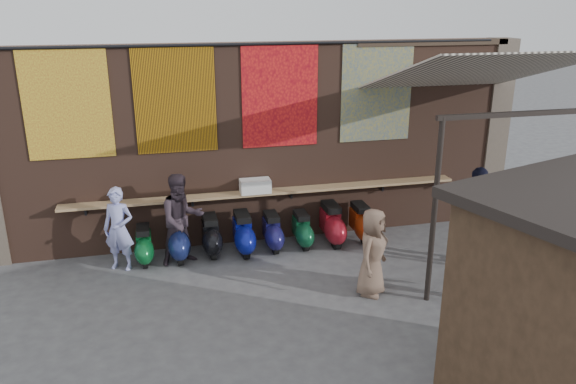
{
  "coord_description": "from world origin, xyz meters",
  "views": [
    {
      "loc": [
        -2.13,
        -8.13,
        4.74
      ],
      "look_at": [
        0.15,
        1.2,
        1.46
      ],
      "focal_mm": 35.0,
      "sensor_mm": 36.0,
      "label": 1
    }
  ],
  "objects_px": {
    "scooter_stool_3": "(243,234)",
    "scooter_stool_5": "(302,230)",
    "scooter_stool_1": "(178,239)",
    "scooter_stool_4": "(272,232)",
    "shelf_box": "(255,186)",
    "scooter_stool_2": "(211,236)",
    "scooter_stool_6": "(332,224)",
    "shopper_navy": "(477,215)",
    "shopper_grey": "(483,255)",
    "diner_left": "(119,229)",
    "scooter_stool_0": "(144,246)",
    "scooter_stool_7": "(361,223)",
    "shopper_tan": "(372,252)",
    "diner_right": "(182,219)"
  },
  "relations": [
    {
      "from": "scooter_stool_0",
      "to": "scooter_stool_2",
      "type": "bearing_deg",
      "value": 3.98
    },
    {
      "from": "scooter_stool_0",
      "to": "scooter_stool_4",
      "type": "distance_m",
      "value": 2.5
    },
    {
      "from": "scooter_stool_0",
      "to": "scooter_stool_7",
      "type": "xyz_separation_m",
      "value": [
        4.38,
        0.05,
        0.03
      ]
    },
    {
      "from": "scooter_stool_1",
      "to": "scooter_stool_2",
      "type": "bearing_deg",
      "value": 5.28
    },
    {
      "from": "scooter_stool_7",
      "to": "shopper_tan",
      "type": "xyz_separation_m",
      "value": [
        -0.64,
        -2.18,
        0.38
      ]
    },
    {
      "from": "scooter_stool_1",
      "to": "scooter_stool_3",
      "type": "xyz_separation_m",
      "value": [
        1.25,
        -0.04,
        -0.01
      ]
    },
    {
      "from": "diner_right",
      "to": "scooter_stool_0",
      "type": "bearing_deg",
      "value": 152.87
    },
    {
      "from": "scooter_stool_0",
      "to": "scooter_stool_5",
      "type": "xyz_separation_m",
      "value": [
        3.11,
        0.03,
        0.0
      ]
    },
    {
      "from": "scooter_stool_1",
      "to": "shopper_tan",
      "type": "relative_size",
      "value": 0.56
    },
    {
      "from": "scooter_stool_2",
      "to": "scooter_stool_5",
      "type": "bearing_deg",
      "value": -1.92
    },
    {
      "from": "shopper_grey",
      "to": "scooter_stool_4",
      "type": "bearing_deg",
      "value": -31.5
    },
    {
      "from": "scooter_stool_7",
      "to": "shopper_navy",
      "type": "distance_m",
      "value": 2.33
    },
    {
      "from": "scooter_stool_5",
      "to": "scooter_stool_7",
      "type": "relative_size",
      "value": 0.92
    },
    {
      "from": "scooter_stool_3",
      "to": "scooter_stool_1",
      "type": "bearing_deg",
      "value": 178.25
    },
    {
      "from": "scooter_stool_7",
      "to": "shopper_navy",
      "type": "relative_size",
      "value": 0.43
    },
    {
      "from": "diner_right",
      "to": "scooter_stool_6",
      "type": "bearing_deg",
      "value": -11.54
    },
    {
      "from": "scooter_stool_5",
      "to": "scooter_stool_3",
      "type": "bearing_deg",
      "value": -178.35
    },
    {
      "from": "scooter_stool_0",
      "to": "shopper_tan",
      "type": "relative_size",
      "value": 0.48
    },
    {
      "from": "diner_left",
      "to": "scooter_stool_2",
      "type": "bearing_deg",
      "value": 31.06
    },
    {
      "from": "scooter_stool_4",
      "to": "scooter_stool_7",
      "type": "relative_size",
      "value": 0.96
    },
    {
      "from": "scooter_stool_3",
      "to": "shopper_navy",
      "type": "height_order",
      "value": "shopper_navy"
    },
    {
      "from": "scooter_stool_7",
      "to": "scooter_stool_2",
      "type": "bearing_deg",
      "value": 179.26
    },
    {
      "from": "shelf_box",
      "to": "scooter_stool_6",
      "type": "distance_m",
      "value": 1.77
    },
    {
      "from": "shelf_box",
      "to": "scooter_stool_6",
      "type": "bearing_deg",
      "value": -11.68
    },
    {
      "from": "scooter_stool_2",
      "to": "scooter_stool_7",
      "type": "bearing_deg",
      "value": -0.74
    },
    {
      "from": "scooter_stool_3",
      "to": "scooter_stool_5",
      "type": "distance_m",
      "value": 1.21
    },
    {
      "from": "diner_left",
      "to": "diner_right",
      "type": "relative_size",
      "value": 0.9
    },
    {
      "from": "scooter_stool_5",
      "to": "diner_left",
      "type": "distance_m",
      "value": 3.56
    },
    {
      "from": "scooter_stool_5",
      "to": "shopper_tan",
      "type": "bearing_deg",
      "value": -73.65
    },
    {
      "from": "scooter_stool_0",
      "to": "diner_left",
      "type": "distance_m",
      "value": 0.62
    },
    {
      "from": "scooter_stool_2",
      "to": "scooter_stool_6",
      "type": "xyz_separation_m",
      "value": [
        2.46,
        -0.06,
        0.03
      ]
    },
    {
      "from": "shelf_box",
      "to": "shopper_tan",
      "type": "relative_size",
      "value": 0.39
    },
    {
      "from": "scooter_stool_5",
      "to": "scooter_stool_0",
      "type": "bearing_deg",
      "value": -179.5
    },
    {
      "from": "scooter_stool_7",
      "to": "shopper_navy",
      "type": "bearing_deg",
      "value": -40.45
    },
    {
      "from": "scooter_stool_2",
      "to": "scooter_stool_3",
      "type": "bearing_deg",
      "value": -8.81
    },
    {
      "from": "scooter_stool_6",
      "to": "diner_left",
      "type": "xyz_separation_m",
      "value": [
        -4.15,
        -0.16,
        0.37
      ]
    },
    {
      "from": "diner_right",
      "to": "shopper_grey",
      "type": "xyz_separation_m",
      "value": [
        4.71,
        -2.57,
        -0.08
      ]
    },
    {
      "from": "diner_right",
      "to": "shopper_tan",
      "type": "relative_size",
      "value": 1.15
    },
    {
      "from": "scooter_stool_1",
      "to": "scooter_stool_4",
      "type": "height_order",
      "value": "scooter_stool_1"
    },
    {
      "from": "scooter_stool_6",
      "to": "shopper_tan",
      "type": "bearing_deg",
      "value": -89.93
    },
    {
      "from": "shopper_navy",
      "to": "scooter_stool_4",
      "type": "bearing_deg",
      "value": -43.08
    },
    {
      "from": "scooter_stool_1",
      "to": "scooter_stool_5",
      "type": "relative_size",
      "value": 1.17
    },
    {
      "from": "scooter_stool_1",
      "to": "scooter_stool_3",
      "type": "bearing_deg",
      "value": -1.75
    },
    {
      "from": "scooter_stool_6",
      "to": "diner_right",
      "type": "distance_m",
      "value": 3.05
    },
    {
      "from": "scooter_stool_4",
      "to": "shelf_box",
      "type": "bearing_deg",
      "value": 132.3
    },
    {
      "from": "shopper_tan",
      "to": "diner_right",
      "type": "bearing_deg",
      "value": 98.74
    },
    {
      "from": "scooter_stool_3",
      "to": "shopper_grey",
      "type": "bearing_deg",
      "value": -37.54
    },
    {
      "from": "scooter_stool_5",
      "to": "scooter_stool_6",
      "type": "height_order",
      "value": "scooter_stool_6"
    },
    {
      "from": "scooter_stool_5",
      "to": "scooter_stool_7",
      "type": "bearing_deg",
      "value": 0.98
    },
    {
      "from": "scooter_stool_3",
      "to": "diner_left",
      "type": "relative_size",
      "value": 0.54
    }
  ]
}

